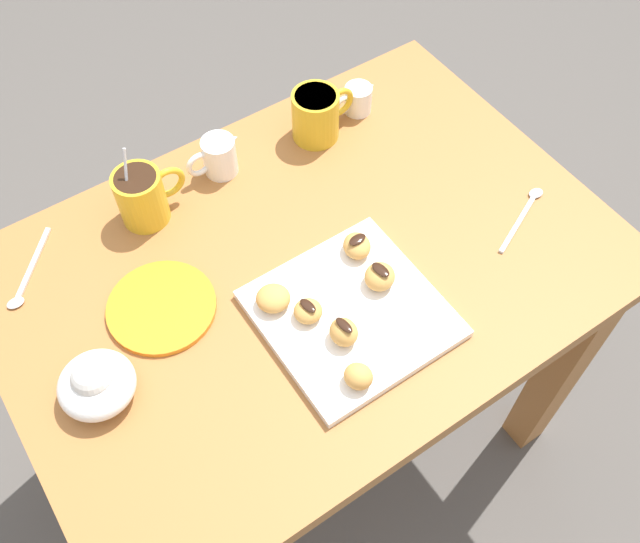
% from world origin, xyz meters
% --- Properties ---
extents(ground_plane, '(8.00, 8.00, 0.00)m').
position_xyz_m(ground_plane, '(0.00, 0.00, 0.00)').
color(ground_plane, '#514C47').
extents(dining_table, '(1.00, 0.70, 0.74)m').
position_xyz_m(dining_table, '(0.00, 0.00, 0.59)').
color(dining_table, '#A36633').
rests_on(dining_table, ground_plane).
extents(pastry_plate_square, '(0.27, 0.27, 0.02)m').
position_xyz_m(pastry_plate_square, '(-0.00, -0.12, 0.75)').
color(pastry_plate_square, white).
rests_on(pastry_plate_square, dining_table).
extents(coffee_mug_mustard_left, '(0.12, 0.08, 0.15)m').
position_xyz_m(coffee_mug_mustard_left, '(-0.17, 0.24, 0.80)').
color(coffee_mug_mustard_left, gold).
rests_on(coffee_mug_mustard_left, dining_table).
extents(coffee_mug_mustard_right, '(0.13, 0.09, 0.10)m').
position_xyz_m(coffee_mug_mustard_right, '(0.18, 0.24, 0.80)').
color(coffee_mug_mustard_right, gold).
rests_on(coffee_mug_mustard_right, dining_table).
extents(cream_pitcher_white, '(0.10, 0.06, 0.07)m').
position_xyz_m(cream_pitcher_white, '(-0.02, 0.26, 0.78)').
color(cream_pitcher_white, white).
rests_on(cream_pitcher_white, dining_table).
extents(ice_cream_bowl, '(0.11, 0.11, 0.08)m').
position_xyz_m(ice_cream_bowl, '(-0.38, -0.03, 0.78)').
color(ice_cream_bowl, white).
rests_on(ice_cream_bowl, dining_table).
extents(chocolate_sauce_pitcher, '(0.09, 0.05, 0.06)m').
position_xyz_m(chocolate_sauce_pitcher, '(0.28, 0.25, 0.77)').
color(chocolate_sauce_pitcher, white).
rests_on(chocolate_sauce_pitcher, dining_table).
extents(saucer_orange_left, '(0.17, 0.17, 0.01)m').
position_xyz_m(saucer_orange_left, '(-0.24, 0.05, 0.75)').
color(saucer_orange_left, orange).
rests_on(saucer_orange_left, dining_table).
extents(loose_spoon_near_saucer, '(0.12, 0.12, 0.01)m').
position_xyz_m(loose_spoon_near_saucer, '(-0.39, 0.23, 0.75)').
color(loose_spoon_near_saucer, silver).
rests_on(loose_spoon_near_saucer, dining_table).
extents(loose_spoon_by_plate, '(0.15, 0.07, 0.01)m').
position_xyz_m(loose_spoon_by_plate, '(0.37, -0.12, 0.75)').
color(loose_spoon_by_plate, silver).
rests_on(loose_spoon_by_plate, dining_table).
extents(beignet_0, '(0.06, 0.06, 0.03)m').
position_xyz_m(beignet_0, '(0.07, -0.04, 0.78)').
color(beignet_0, '#D19347').
rests_on(beignet_0, pastry_plate_square).
extents(chocolate_drizzle_0, '(0.03, 0.02, 0.00)m').
position_xyz_m(chocolate_drizzle_0, '(0.07, -0.04, 0.79)').
color(chocolate_drizzle_0, black).
rests_on(chocolate_drizzle_0, beignet_0).
extents(beignet_1, '(0.05, 0.06, 0.04)m').
position_xyz_m(beignet_1, '(-0.06, -0.23, 0.78)').
color(beignet_1, '#D19347').
rests_on(beignet_1, pastry_plate_square).
extents(beignet_2, '(0.07, 0.07, 0.04)m').
position_xyz_m(beignet_2, '(0.07, -0.11, 0.78)').
color(beignet_2, '#D19347').
rests_on(beignet_2, pastry_plate_square).
extents(chocolate_drizzle_2, '(0.02, 0.04, 0.00)m').
position_xyz_m(chocolate_drizzle_2, '(0.07, -0.11, 0.80)').
color(chocolate_drizzle_2, black).
rests_on(chocolate_drizzle_2, beignet_2).
extents(beignet_3, '(0.05, 0.05, 0.04)m').
position_xyz_m(beignet_3, '(-0.04, -0.16, 0.78)').
color(beignet_3, '#D19347').
rests_on(beignet_3, pastry_plate_square).
extents(chocolate_drizzle_3, '(0.02, 0.03, 0.00)m').
position_xyz_m(chocolate_drizzle_3, '(-0.04, -0.16, 0.80)').
color(chocolate_drizzle_3, black).
rests_on(chocolate_drizzle_3, beignet_3).
extents(beignet_4, '(0.05, 0.05, 0.03)m').
position_xyz_m(beignet_4, '(-0.06, -0.09, 0.77)').
color(beignet_4, '#D19347').
rests_on(beignet_4, pastry_plate_square).
extents(chocolate_drizzle_4, '(0.02, 0.03, 0.00)m').
position_xyz_m(chocolate_drizzle_4, '(-0.06, -0.09, 0.79)').
color(chocolate_drizzle_4, black).
rests_on(chocolate_drizzle_4, beignet_4).
extents(beignet_5, '(0.07, 0.07, 0.03)m').
position_xyz_m(beignet_5, '(-0.09, -0.04, 0.78)').
color(beignet_5, '#D19347').
rests_on(beignet_5, pastry_plate_square).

